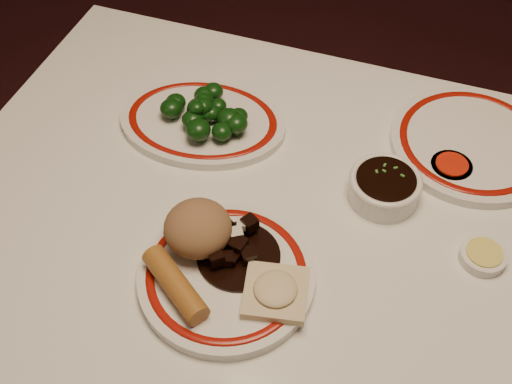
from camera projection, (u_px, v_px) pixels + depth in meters
The scene contains 12 objects.
dining_table at pixel (319, 301), 0.95m from camera, with size 1.20×0.90×0.75m.
main_plate at pixel (227, 276), 0.86m from camera, with size 0.28×0.28×0.02m.
rice_mound at pixel (198, 228), 0.86m from camera, with size 0.09×0.09×0.07m, color #8E6343.
spring_roll at pixel (175, 284), 0.82m from camera, with size 0.03×0.03×0.12m, color #A26728.
fried_wonton at pixel (275, 291), 0.82m from camera, with size 0.10×0.10×0.02m.
stirfry_heap at pixel (236, 249), 0.87m from camera, with size 0.11×0.11×0.03m.
broccoli_plate at pixel (203, 121), 1.05m from camera, with size 0.30×0.26×0.02m.
broccoli_pile at pixel (206, 112), 1.03m from camera, with size 0.15×0.13×0.05m.
soy_bowl at pixel (384, 188), 0.95m from camera, with size 0.11×0.11×0.04m.
sweet_sour_dish at pixel (451, 168), 0.99m from camera, with size 0.06×0.06×0.02m.
mustard_dish at pixel (483, 256), 0.88m from camera, with size 0.06×0.06×0.02m.
far_plate at pixel (472, 143), 1.02m from camera, with size 0.26×0.26×0.02m.
Camera 1 is at (0.07, -0.49, 1.49)m, focal length 45.00 mm.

